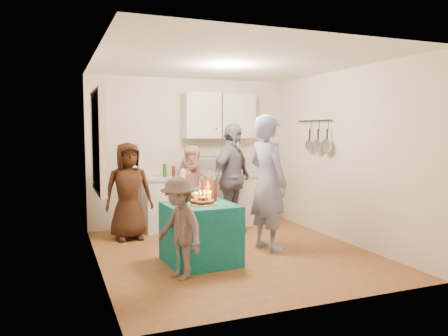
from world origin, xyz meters
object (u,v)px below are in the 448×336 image
object	(u,v)px
counter	(207,202)
punch_jar	(209,188)
woman_back_right	(232,179)
child_near_left	(179,228)
microwave	(201,166)
woman_back_center	(195,189)
man_birthday	(268,183)
woman_back_left	(128,191)
party_table	(200,233)

from	to	relation	value
counter	punch_jar	world-z (taller)	punch_jar
woman_back_right	child_near_left	bearing A→B (deg)	-164.72
microwave	woman_back_center	size ratio (longest dim) A/B	0.39
man_birthday	woman_back_left	distance (m)	2.19
party_table	woman_back_left	distance (m)	1.73
microwave	punch_jar	bearing A→B (deg)	-94.50
counter	woman_back_right	world-z (taller)	woman_back_right
woman_back_right	child_near_left	size ratio (longest dim) A/B	1.54
man_birthday	microwave	bearing A→B (deg)	0.92
counter	woman_back_center	distance (m)	0.58
microwave	child_near_left	bearing A→B (deg)	-103.17
woman_back_right	counter	bearing A→B (deg)	71.98
man_birthday	child_near_left	bearing A→B (deg)	103.18
microwave	woman_back_right	size ratio (longest dim) A/B	0.31
party_table	woman_back_left	world-z (taller)	woman_back_left
man_birthday	woman_back_center	bearing A→B (deg)	13.12
counter	punch_jar	size ratio (longest dim) A/B	6.47
party_table	woman_back_right	world-z (taller)	woman_back_right
man_birthday	child_near_left	world-z (taller)	man_birthday
punch_jar	woman_back_left	xyz separation A→B (m)	(-0.86, 1.32, -0.17)
microwave	party_table	distance (m)	2.20
counter	party_table	bearing A→B (deg)	-111.31
microwave	punch_jar	distance (m)	1.81
microwave	party_table	size ratio (longest dim) A/B	0.67
party_table	woman_back_center	world-z (taller)	woman_back_center
woman_back_left	microwave	bearing A→B (deg)	14.14
microwave	man_birthday	distance (m)	1.78
punch_jar	woman_back_right	distance (m)	1.37
woman_back_left	woman_back_center	bearing A→B (deg)	-0.96
microwave	woman_back_center	bearing A→B (deg)	-111.62
man_birthday	woman_back_right	bearing A→B (deg)	-7.59
counter	child_near_left	bearing A→B (deg)	-115.67
party_table	woman_back_center	bearing A→B (deg)	74.82
man_birthday	woman_back_right	world-z (taller)	man_birthday
counter	woman_back_left	distance (m)	1.52
woman_back_left	man_birthday	bearing A→B (deg)	-40.21
counter	woman_back_left	xyz separation A→B (m)	(-1.43, -0.42, 0.33)
woman_back_left	punch_jar	bearing A→B (deg)	-60.57
party_table	man_birthday	xyz separation A→B (m)	(1.09, 0.26, 0.58)
punch_jar	woman_back_center	size ratio (longest dim) A/B	0.24
microwave	child_near_left	world-z (taller)	microwave
woman_back_left	child_near_left	distance (m)	2.05
woman_back_left	woman_back_center	distance (m)	1.09
counter	child_near_left	size ratio (longest dim) A/B	1.88
party_table	child_near_left	bearing A→B (deg)	-130.73
woman_back_center	counter	bearing A→B (deg)	49.81
party_table	woman_back_left	bearing A→B (deg)	112.76
counter	party_table	world-z (taller)	counter
counter	punch_jar	distance (m)	1.90
woman_back_center	child_near_left	size ratio (longest dim) A/B	1.23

